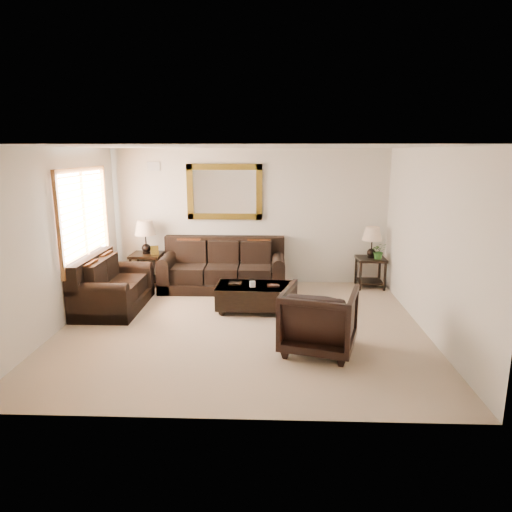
{
  "coord_description": "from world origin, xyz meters",
  "views": [
    {
      "loc": [
        0.47,
        -6.6,
        2.64
      ],
      "look_at": [
        0.2,
        0.6,
        0.98
      ],
      "focal_mm": 32.0,
      "sensor_mm": 36.0,
      "label": 1
    }
  ],
  "objects_px": {
    "coffee_table": "(256,295)",
    "loveseat": "(110,289)",
    "end_table_left": "(146,243)",
    "armchair": "(319,316)",
    "sofa": "(223,270)",
    "end_table_right": "(372,248)"
  },
  "relations": [
    {
      "from": "loveseat",
      "to": "end_table_right",
      "type": "height_order",
      "value": "end_table_right"
    },
    {
      "from": "loveseat",
      "to": "coffee_table",
      "type": "relative_size",
      "value": 1.22
    },
    {
      "from": "sofa",
      "to": "end_table_right",
      "type": "relative_size",
      "value": 1.98
    },
    {
      "from": "end_table_left",
      "to": "coffee_table",
      "type": "relative_size",
      "value": 0.98
    },
    {
      "from": "end_table_left",
      "to": "armchair",
      "type": "height_order",
      "value": "end_table_left"
    },
    {
      "from": "end_table_left",
      "to": "coffee_table",
      "type": "xyz_separation_m",
      "value": [
        2.23,
        -1.44,
        -0.58
      ]
    },
    {
      "from": "loveseat",
      "to": "armchair",
      "type": "distance_m",
      "value": 3.76
    },
    {
      "from": "loveseat",
      "to": "end_table_left",
      "type": "bearing_deg",
      "value": -10.74
    },
    {
      "from": "end_table_right",
      "to": "end_table_left",
      "type": "bearing_deg",
      "value": -179.69
    },
    {
      "from": "end_table_left",
      "to": "armchair",
      "type": "relative_size",
      "value": 1.36
    },
    {
      "from": "end_table_left",
      "to": "coffee_table",
      "type": "height_order",
      "value": "end_table_left"
    },
    {
      "from": "sofa",
      "to": "loveseat",
      "type": "xyz_separation_m",
      "value": [
        -1.81,
        -1.26,
        -0.02
      ]
    },
    {
      "from": "end_table_left",
      "to": "end_table_right",
      "type": "distance_m",
      "value": 4.44
    },
    {
      "from": "sofa",
      "to": "end_table_left",
      "type": "bearing_deg",
      "value": 175.13
    },
    {
      "from": "sofa",
      "to": "coffee_table",
      "type": "xyz_separation_m",
      "value": [
        0.69,
        -1.3,
        -0.08
      ]
    },
    {
      "from": "loveseat",
      "to": "armchair",
      "type": "height_order",
      "value": "armchair"
    },
    {
      "from": "coffee_table",
      "to": "loveseat",
      "type": "bearing_deg",
      "value": -178.98
    },
    {
      "from": "loveseat",
      "to": "end_table_right",
      "type": "distance_m",
      "value": 4.93
    },
    {
      "from": "end_table_left",
      "to": "loveseat",
      "type": "bearing_deg",
      "value": -100.74
    },
    {
      "from": "armchair",
      "to": "end_table_right",
      "type": "bearing_deg",
      "value": -97.57
    },
    {
      "from": "sofa",
      "to": "armchair",
      "type": "relative_size",
      "value": 2.48
    },
    {
      "from": "end_table_left",
      "to": "armchair",
      "type": "distance_m",
      "value": 4.34
    }
  ]
}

